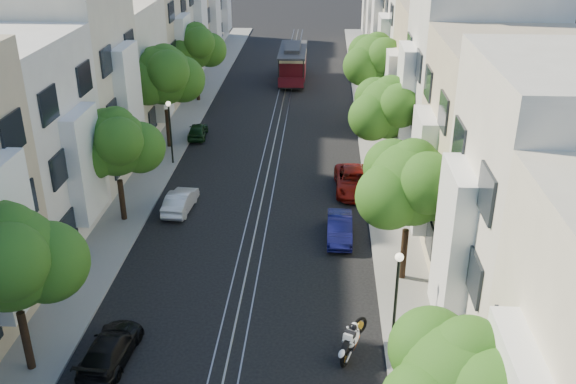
# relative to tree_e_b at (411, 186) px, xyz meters

# --- Properties ---
(ground) EXTENTS (200.00, 200.00, 0.00)m
(ground) POSITION_rel_tree_e_b_xyz_m (-7.26, 19.02, -4.73)
(ground) COLOR black
(ground) RESTS_ON ground
(sidewalk_east) EXTENTS (2.50, 80.00, 0.12)m
(sidewalk_east) POSITION_rel_tree_e_b_xyz_m (-0.01, 19.02, -4.67)
(sidewalk_east) COLOR gray
(sidewalk_east) RESTS_ON ground
(sidewalk_west) EXTENTS (2.50, 80.00, 0.12)m
(sidewalk_west) POSITION_rel_tree_e_b_xyz_m (-14.51, 19.02, -4.67)
(sidewalk_west) COLOR gray
(sidewalk_west) RESTS_ON ground
(rail_left) EXTENTS (0.06, 80.00, 0.02)m
(rail_left) POSITION_rel_tree_e_b_xyz_m (-7.81, 19.02, -4.72)
(rail_left) COLOR gray
(rail_left) RESTS_ON ground
(rail_slot) EXTENTS (0.06, 80.00, 0.02)m
(rail_slot) POSITION_rel_tree_e_b_xyz_m (-7.26, 19.02, -4.72)
(rail_slot) COLOR gray
(rail_slot) RESTS_ON ground
(rail_right) EXTENTS (0.06, 80.00, 0.02)m
(rail_right) POSITION_rel_tree_e_b_xyz_m (-6.71, 19.02, -4.72)
(rail_right) COLOR gray
(rail_right) RESTS_ON ground
(lane_line) EXTENTS (0.08, 80.00, 0.01)m
(lane_line) POSITION_rel_tree_e_b_xyz_m (-7.26, 19.02, -4.73)
(lane_line) COLOR tan
(lane_line) RESTS_ON ground
(townhouses_east) EXTENTS (7.75, 72.00, 12.00)m
(townhouses_east) POSITION_rel_tree_e_b_xyz_m (4.61, 18.94, 0.45)
(townhouses_east) COLOR beige
(townhouses_east) RESTS_ON ground
(townhouses_west) EXTENTS (7.75, 72.00, 11.76)m
(townhouses_west) POSITION_rel_tree_e_b_xyz_m (-19.13, 18.94, 0.35)
(townhouses_west) COLOR silver
(townhouses_west) RESTS_ON ground
(tree_e_b) EXTENTS (4.93, 4.08, 6.68)m
(tree_e_b) POSITION_rel_tree_e_b_xyz_m (0.00, 0.00, 0.00)
(tree_e_b) COLOR black
(tree_e_b) RESTS_ON ground
(tree_e_c) EXTENTS (4.84, 3.99, 6.52)m
(tree_e_c) POSITION_rel_tree_e_b_xyz_m (-0.00, 11.00, -0.13)
(tree_e_c) COLOR black
(tree_e_c) RESTS_ON ground
(tree_e_d) EXTENTS (5.01, 4.16, 6.85)m
(tree_e_d) POSITION_rel_tree_e_b_xyz_m (0.00, 22.00, 0.13)
(tree_e_d) COLOR black
(tree_e_d) RESTS_ON ground
(tree_w_a) EXTENTS (4.93, 4.08, 6.68)m
(tree_w_a) POSITION_rel_tree_e_b_xyz_m (-14.40, -7.00, 0.00)
(tree_w_a) COLOR black
(tree_w_a) RESTS_ON ground
(tree_w_b) EXTENTS (4.72, 3.87, 6.27)m
(tree_w_b) POSITION_rel_tree_e_b_xyz_m (-14.40, 5.00, -0.34)
(tree_w_b) COLOR black
(tree_w_b) RESTS_ON ground
(tree_w_c) EXTENTS (5.13, 4.28, 7.09)m
(tree_w_c) POSITION_rel_tree_e_b_xyz_m (-14.40, 16.00, 0.34)
(tree_w_c) COLOR black
(tree_w_c) RESTS_ON ground
(tree_w_d) EXTENTS (4.84, 3.99, 6.52)m
(tree_w_d) POSITION_rel_tree_e_b_xyz_m (-14.40, 27.00, -0.13)
(tree_w_d) COLOR black
(tree_w_d) RESTS_ON ground
(lamp_east) EXTENTS (0.32, 0.32, 4.16)m
(lamp_east) POSITION_rel_tree_e_b_xyz_m (-0.96, -4.98, -1.89)
(lamp_east) COLOR black
(lamp_east) RESTS_ON ground
(lamp_west) EXTENTS (0.32, 0.32, 4.16)m
(lamp_west) POSITION_rel_tree_e_b_xyz_m (-13.56, 13.02, -1.89)
(lamp_west) COLOR black
(lamp_west) RESTS_ON ground
(sportbike_rider) EXTENTS (1.13, 1.92, 1.46)m
(sportbike_rider) POSITION_rel_tree_e_b_xyz_m (-2.57, -5.50, -3.95)
(sportbike_rider) COLOR black
(sportbike_rider) RESTS_ON ground
(cable_car) EXTENTS (2.52, 7.94, 3.05)m
(cable_car) POSITION_rel_tree_e_b_xyz_m (-6.76, 34.05, -2.93)
(cable_car) COLOR black
(cable_car) RESTS_ON ground
(parked_car_e_mid) EXTENTS (1.28, 3.62, 1.19)m
(parked_car_e_mid) POSITION_rel_tree_e_b_xyz_m (-2.86, 3.70, -4.14)
(parked_car_e_mid) COLOR #0D0E45
(parked_car_e_mid) RESTS_ON ground
(parked_car_e_far) EXTENTS (2.25, 4.63, 1.27)m
(parked_car_e_far) POSITION_rel_tree_e_b_xyz_m (-1.96, 9.56, -4.10)
(parked_car_e_far) COLOR maroon
(parked_car_e_far) RESTS_ON ground
(parked_car_w_near) EXTENTS (1.85, 3.94, 1.11)m
(parked_car_w_near) POSITION_rel_tree_e_b_xyz_m (-11.66, -6.27, -4.18)
(parked_car_w_near) COLOR black
(parked_car_w_near) RESTS_ON ground
(parked_car_w_mid) EXTENTS (1.50, 3.60, 1.16)m
(parked_car_w_mid) POSITION_rel_tree_e_b_xyz_m (-11.66, 6.45, -4.15)
(parked_car_w_mid) COLOR silver
(parked_car_w_mid) RESTS_ON ground
(parked_car_w_far) EXTENTS (1.47, 3.22, 1.07)m
(parked_car_w_far) POSITION_rel_tree_e_b_xyz_m (-12.86, 18.15, -4.20)
(parked_car_w_far) COLOR black
(parked_car_w_far) RESTS_ON ground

